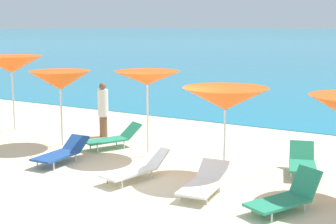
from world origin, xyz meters
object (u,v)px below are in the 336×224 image
Objects in this scene: umbrella_0 at (11,64)px; lounge_chair_0 at (286,196)px; umbrella_1 at (60,81)px; umbrella_3 at (225,99)px; lounge_chair_2 at (137,168)px; lounge_chair_6 at (204,182)px; umbrella_2 at (147,78)px; lounge_chair_4 at (62,152)px; beachgoer_1 at (103,108)px; lounge_chair_7 at (114,137)px; lounge_chair_5 at (302,161)px.

lounge_chair_0 is (9.79, -2.44, -1.88)m from umbrella_0.
umbrella_1 is at bearing -167.13° from lounge_chair_0.
umbrella_3 is 1.18× the size of lounge_chair_2.
umbrella_3 reaches higher than lounge_chair_0.
lounge_chair_2 reaches higher than lounge_chair_6.
umbrella_1 is 2.75m from umbrella_2.
umbrella_2 is 1.38× the size of lounge_chair_4.
lounge_chair_0 is 7.44m from beachgoer_1.
lounge_chair_0 is at bearing -36.10° from umbrella_3.
lounge_chair_7 is 1.01× the size of beachgoer_1.
lounge_chair_7 is at bearing 148.69° from lounge_chair_2.
lounge_chair_2 is at bearing -156.36° from lounge_chair_0.
umbrella_0 is 1.16× the size of umbrella_3.
umbrella_0 is at bearing 172.21° from umbrella_3.
lounge_chair_2 is at bearing -143.22° from umbrella_3.
umbrella_0 reaches higher than lounge_chair_2.
lounge_chair_2 is at bearing -5.69° from lounge_chair_4.
lounge_chair_7 is at bearing -48.83° from beachgoer_1.
beachgoer_1 reaches higher than lounge_chair_2.
umbrella_1 is 1.28× the size of beachgoer_1.
umbrella_3 is at bearing -7.79° from umbrella_0.
umbrella_2 is at bearing -5.06° from umbrella_0.
lounge_chair_5 is (1.49, 1.09, -1.49)m from umbrella_3.
umbrella_3 reaches higher than beachgoer_1.
lounge_chair_0 reaches higher than lounge_chair_5.
umbrella_0 is 9.60m from lounge_chair_5.
umbrella_0 is at bearing 172.42° from lounge_chair_2.
umbrella_1 is at bearing -15.35° from umbrella_0.
umbrella_3 is 2.51m from lounge_chair_2.
lounge_chair_2 is at bearing -50.23° from beachgoer_1.
lounge_chair_6 is at bearing -137.29° from lounge_chair_5.
lounge_chair_4 is (-1.50, -1.64, -1.78)m from umbrella_2.
lounge_chair_0 is (7.03, -1.68, -1.59)m from umbrella_1.
lounge_chair_4 is 4.08m from lounge_chair_6.
lounge_chair_7 is at bearing -174.99° from lounge_chair_0.
lounge_chair_2 is 1.73m from lounge_chair_6.
lounge_chair_4 is (1.24, -1.37, -1.59)m from umbrella_1.
umbrella_2 is 1.26× the size of lounge_chair_2.
umbrella_1 is 7.40m from lounge_chair_0.
lounge_chair_4 is 3.07m from beachgoer_1.
lounge_chair_5 is at bearing 0.06° from umbrella_0.
lounge_chair_2 is at bearing -64.64° from umbrella_2.
lounge_chair_0 is at bearing 4.99° from lounge_chair_7.
beachgoer_1 is at bearing 77.72° from umbrella_1.
umbrella_3 is at bearing 13.85° from lounge_chair_7.
umbrella_0 is 1.49× the size of lounge_chair_4.
lounge_chair_6 is at bearing -36.20° from umbrella_2.
lounge_chair_0 is at bearing -24.43° from umbrella_2.
lounge_chair_6 is (0.13, -1.29, -1.54)m from umbrella_3.
umbrella_2 is 1.40× the size of lounge_chair_0.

